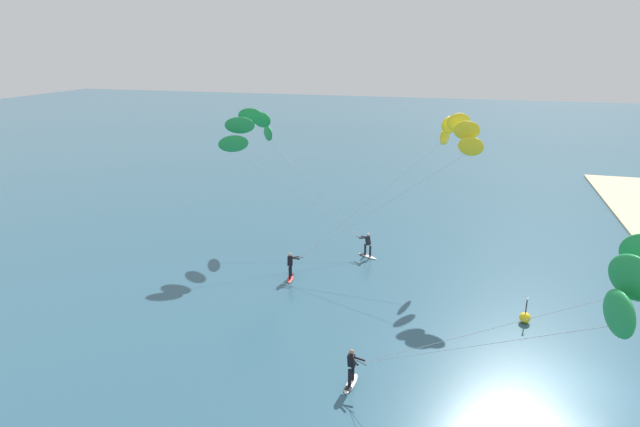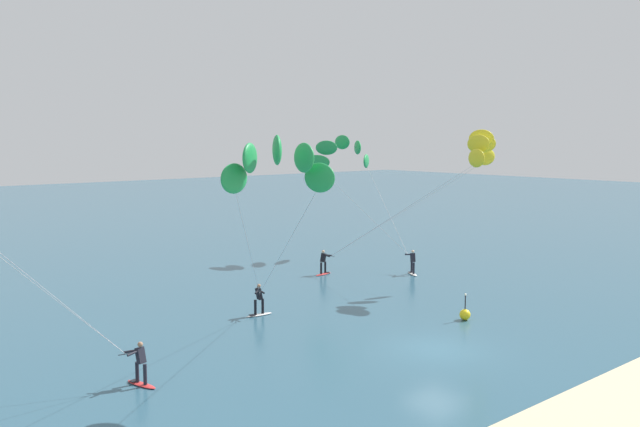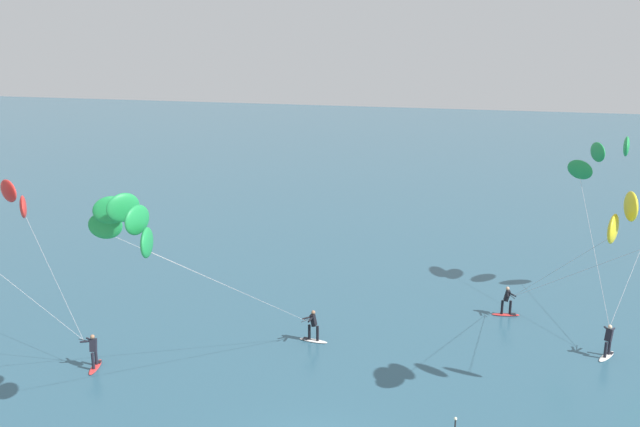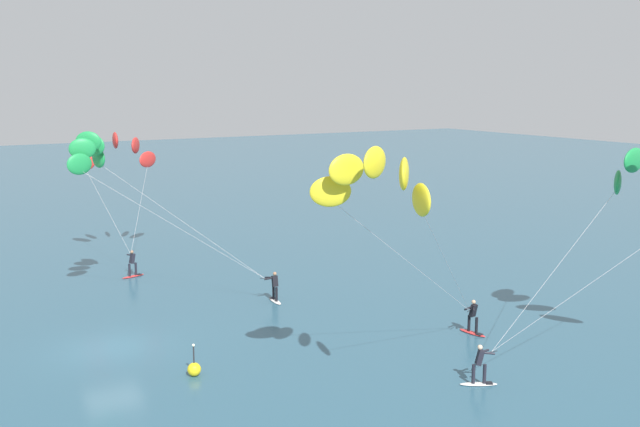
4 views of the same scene
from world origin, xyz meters
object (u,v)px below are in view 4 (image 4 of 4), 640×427
at_px(kitesurfer_mid_water, 99,159).
at_px(kitesurfer_downwind, 381,189).
at_px(kitesurfer_nearshore, 116,155).
at_px(marker_buoy, 194,369).

bearing_deg(kitesurfer_mid_water, kitesurfer_downwind, 15.54).
distance_m(kitesurfer_nearshore, kitesurfer_mid_water, 10.22).
height_order(kitesurfer_mid_water, kitesurfer_downwind, kitesurfer_downwind).
relative_size(kitesurfer_downwind, marker_buoy, 7.98).
height_order(kitesurfer_nearshore, kitesurfer_mid_water, kitesurfer_mid_water).
height_order(kitesurfer_mid_water, marker_buoy, kitesurfer_mid_water).
xyz_separation_m(kitesurfer_mid_water, marker_buoy, (12.25, 0.56, -7.56)).
relative_size(kitesurfer_nearshore, marker_buoy, 6.24).
relative_size(kitesurfer_mid_water, kitesurfer_downwind, 0.93).
bearing_deg(kitesurfer_nearshore, marker_buoy, -7.35).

